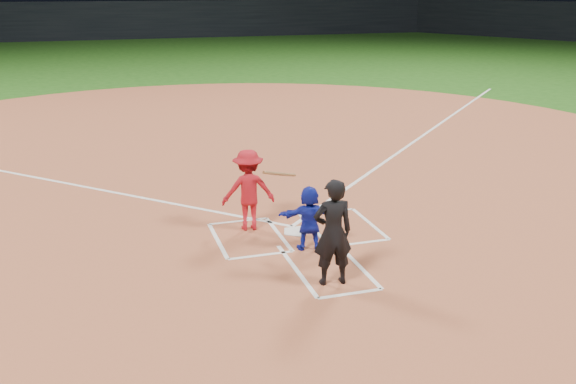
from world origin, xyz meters
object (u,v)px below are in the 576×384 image
object	(u,v)px
home_plate	(296,231)
catcher	(309,218)
umpire	(333,232)
batter_at_plate	(249,190)

from	to	relation	value
home_plate	catcher	bearing A→B (deg)	87.84
catcher	umpire	xyz separation A→B (m)	(-0.11, -1.47, 0.29)
home_plate	catcher	distance (m)	1.05
umpire	batter_at_plate	distance (m)	2.89
umpire	batter_at_plate	bearing A→B (deg)	-72.35
home_plate	umpire	xyz separation A→B (m)	(-0.14, -2.34, 0.89)
home_plate	catcher	world-z (taller)	catcher
home_plate	catcher	size ratio (longest dim) A/B	0.49
home_plate	batter_at_plate	size ratio (longest dim) A/B	0.37
catcher	home_plate	bearing A→B (deg)	-81.22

